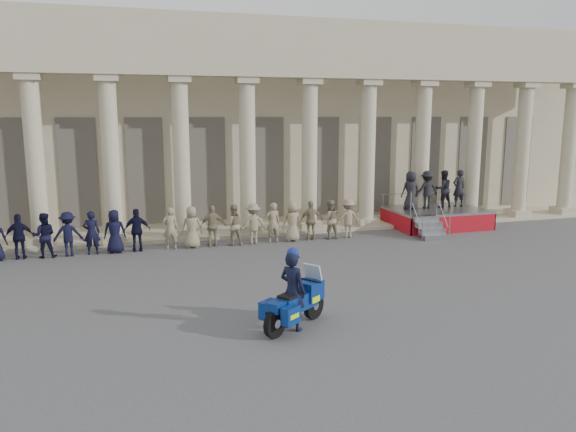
% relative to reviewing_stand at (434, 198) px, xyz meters
% --- Properties ---
extents(ground, '(90.00, 90.00, 0.00)m').
position_rel_reviewing_stand_xyz_m(ground, '(-9.43, -7.44, -1.28)').
color(ground, '#454547').
rests_on(ground, ground).
extents(building, '(40.00, 12.50, 9.00)m').
position_rel_reviewing_stand_xyz_m(building, '(-9.43, 7.31, 3.25)').
color(building, tan).
rests_on(building, ground).
extents(officer_rank, '(19.87, 0.59, 1.56)m').
position_rel_reviewing_stand_xyz_m(officer_rank, '(-13.90, -0.93, -0.50)').
color(officer_rank, black).
rests_on(officer_rank, ground).
extents(reviewing_stand, '(4.01, 3.90, 2.46)m').
position_rel_reviewing_stand_xyz_m(reviewing_stand, '(0.00, 0.00, 0.00)').
color(reviewing_stand, gray).
rests_on(reviewing_stand, ground).
extents(motorcycle, '(1.83, 1.52, 1.38)m').
position_rel_reviewing_stand_xyz_m(motorcycle, '(-9.25, -9.54, -0.68)').
color(motorcycle, black).
rests_on(motorcycle, ground).
extents(rider, '(0.75, 0.80, 1.93)m').
position_rel_reviewing_stand_xyz_m(rider, '(-9.34, -9.61, -0.32)').
color(rider, black).
rests_on(rider, ground).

